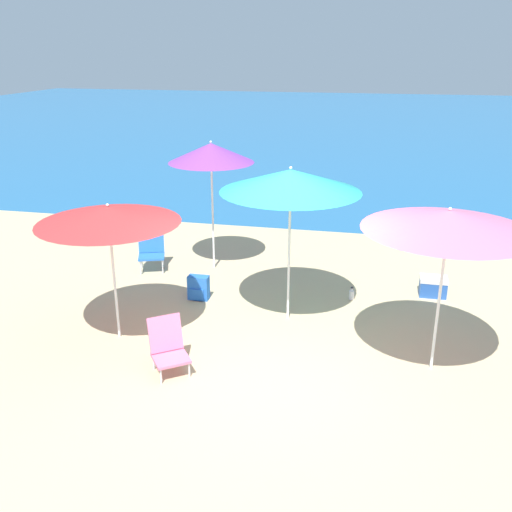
# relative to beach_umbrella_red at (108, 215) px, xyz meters

# --- Properties ---
(ground_plane) EXTENTS (60.00, 60.00, 0.00)m
(ground_plane) POSITION_rel_beach_umbrella_red_xyz_m (2.24, 0.01, -1.80)
(ground_plane) COLOR #C6B284
(sea_water) EXTENTS (60.00, 40.00, 0.01)m
(sea_water) POSITION_rel_beach_umbrella_red_xyz_m (2.24, 25.52, -1.80)
(sea_water) COLOR #23669E
(sea_water) RESTS_ON ground
(beach_umbrella_red) EXTENTS (1.91, 1.91, 1.96)m
(beach_umbrella_red) POSITION_rel_beach_umbrella_red_xyz_m (0.00, 0.00, 0.00)
(beach_umbrella_red) COLOR white
(beach_umbrella_red) RESTS_ON ground
(beach_umbrella_purple) EXTENTS (1.51, 1.51, 2.35)m
(beach_umbrella_purple) POSITION_rel_beach_umbrella_red_xyz_m (0.57, 2.87, 0.34)
(beach_umbrella_purple) COLOR white
(beach_umbrella_purple) RESTS_ON ground
(beach_umbrella_teal) EXTENTS (2.00, 2.00, 2.33)m
(beach_umbrella_teal) POSITION_rel_beach_umbrella_red_xyz_m (2.25, 1.08, 0.33)
(beach_umbrella_teal) COLOR white
(beach_umbrella_teal) RESTS_ON ground
(beach_umbrella_pink) EXTENTS (2.03, 2.03, 2.14)m
(beach_umbrella_pink) POSITION_rel_beach_umbrella_red_xyz_m (4.28, 0.05, 0.18)
(beach_umbrella_pink) COLOR white
(beach_umbrella_pink) RESTS_ON ground
(beach_chair_blue) EXTENTS (0.59, 0.59, 0.79)m
(beach_chair_blue) POSITION_rel_beach_umbrella_red_xyz_m (-0.54, 2.58, -1.39)
(beach_chair_blue) COLOR silver
(beach_chair_blue) RESTS_ON ground
(beach_chair_pink) EXTENTS (0.63, 0.65, 0.69)m
(beach_chair_pink) POSITION_rel_beach_umbrella_red_xyz_m (1.00, -0.68, -1.46)
(beach_chair_pink) COLOR silver
(beach_chair_pink) RESTS_ON ground
(backpack_blue) EXTENTS (0.33, 0.20, 0.40)m
(backpack_blue) POSITION_rel_beach_umbrella_red_xyz_m (0.72, 1.47, -1.61)
(backpack_blue) COLOR blue
(backpack_blue) RESTS_ON ground
(water_bottle) EXTENTS (0.08, 0.08, 0.21)m
(water_bottle) POSITION_rel_beach_umbrella_red_xyz_m (3.15, 1.99, -1.72)
(water_bottle) COLOR silver
(water_bottle) RESTS_ON ground
(cooler_box) EXTENTS (0.44, 0.32, 0.32)m
(cooler_box) POSITION_rel_beach_umbrella_red_xyz_m (4.46, 2.43, -1.64)
(cooler_box) COLOR #2859B2
(cooler_box) RESTS_ON ground
(seagull) EXTENTS (0.27, 0.11, 0.23)m
(seagull) POSITION_rel_beach_umbrella_red_xyz_m (4.08, 4.53, -1.66)
(seagull) COLOR gold
(seagull) RESTS_ON ground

